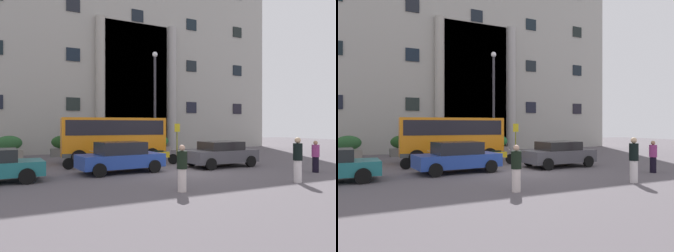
{
  "view_description": "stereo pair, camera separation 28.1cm",
  "coord_description": "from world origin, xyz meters",
  "views": [
    {
      "loc": [
        -7.9,
        -13.83,
        2.28
      ],
      "look_at": [
        1.5,
        4.49,
        2.24
      ],
      "focal_mm": 34.52,
      "sensor_mm": 36.0,
      "label": 1
    },
    {
      "loc": [
        -7.65,
        -13.96,
        2.28
      ],
      "look_at": [
        1.5,
        4.49,
        2.24
      ],
      "focal_mm": 34.52,
      "sensor_mm": 36.0,
      "label": 2
    }
  ],
  "objects": [
    {
      "name": "scooter_by_planter",
      "position": [
        0.31,
        3.04,
        0.46
      ],
      "size": [
        1.95,
        0.64,
        0.89
      ],
      "rotation": [
        0.0,
        0.0,
        -0.2
      ],
      "color": "black",
      "rests_on": "ground_plane"
    },
    {
      "name": "hedge_planter_east",
      "position": [
        -7.52,
        10.59,
        0.76
      ],
      "size": [
        1.75,
        0.78,
        1.58
      ],
      "color": "gray",
      "rests_on": "ground_plane"
    },
    {
      "name": "orange_minibus",
      "position": [
        -1.79,
        5.5,
        1.64
      ],
      "size": [
        6.38,
        3.09,
        2.74
      ],
      "rotation": [
        0.0,
        0.0,
        -0.11
      ],
      "color": "orange",
      "rests_on": "ground_plane"
    },
    {
      "name": "parked_estate_mid",
      "position": [
        -2.82,
        1.11,
        0.75
      ],
      "size": [
        4.14,
        2.26,
        1.48
      ],
      "rotation": [
        0.0,
        0.0,
        0.06
      ],
      "color": "#22409B",
      "rests_on": "ground_plane"
    },
    {
      "name": "bus_stop_sign",
      "position": [
        3.5,
        6.92,
        1.5
      ],
      "size": [
        0.44,
        0.08,
        2.41
      ],
      "color": "olive",
      "rests_on": "ground_plane"
    },
    {
      "name": "hedge_planter_west",
      "position": [
        -4.0,
        10.73,
        0.75
      ],
      "size": [
        1.63,
        0.76,
        1.55
      ],
      "color": "slate",
      "rests_on": "ground_plane"
    },
    {
      "name": "ground_plane",
      "position": [
        0.0,
        0.0,
        -0.06
      ],
      "size": [
        80.0,
        64.0,
        0.12
      ],
      "primitive_type": "cube",
      "color": "#544D53"
    },
    {
      "name": "lamppost_plaza_centre",
      "position": [
        2.45,
        8.54,
        4.58
      ],
      "size": [
        0.4,
        0.4,
        7.9
      ],
      "color": "#353339",
      "rests_on": "ground_plane"
    },
    {
      "name": "pedestrian_man_crossing",
      "position": [
        -2.42,
        -4.21,
        0.81
      ],
      "size": [
        0.36,
        0.36,
        1.62
      ],
      "rotation": [
        0.0,
        0.0,
        5.02
      ],
      "color": "beige",
      "rests_on": "ground_plane"
    },
    {
      "name": "pedestrian_man_red_shirt",
      "position": [
        2.6,
        -4.74,
        0.92
      ],
      "size": [
        0.36,
        0.36,
        1.81
      ],
      "rotation": [
        0.0,
        0.0,
        4.17
      ],
      "color": "silver",
      "rests_on": "ground_plane"
    },
    {
      "name": "pedestrian_woman_with_bag",
      "position": [
        5.62,
        -3.18,
        0.77
      ],
      "size": [
        0.36,
        0.36,
        1.54
      ],
      "rotation": [
        0.0,
        0.0,
        5.33
      ],
      "color": "black",
      "rests_on": "ground_plane"
    },
    {
      "name": "parked_compact_extra",
      "position": [
        2.85,
        0.69,
        0.72
      ],
      "size": [
        3.95,
        2.09,
        1.39
      ],
      "rotation": [
        0.0,
        0.0,
        0.02
      ],
      "color": "#47464C",
      "rests_on": "ground_plane"
    },
    {
      "name": "hedge_planter_entrance_right",
      "position": [
        3.67,
        10.24,
        0.7
      ],
      "size": [
        1.68,
        0.76,
        1.46
      ],
      "color": "gray",
      "rests_on": "ground_plane"
    },
    {
      "name": "office_building_facade",
      "position": [
        0.01,
        17.48,
        9.13
      ],
      "size": [
        35.06,
        9.65,
        18.27
      ],
      "color": "#9D9A93",
      "rests_on": "ground_plane"
    },
    {
      "name": "motorcycle_near_kerb",
      "position": [
        -4.23,
        3.44,
        0.46
      ],
      "size": [
        1.99,
        0.64,
        0.89
      ],
      "rotation": [
        0.0,
        0.0,
        0.19
      ],
      "color": "black",
      "rests_on": "ground_plane"
    },
    {
      "name": "motorcycle_far_end",
      "position": [
        3.88,
        3.44,
        0.46
      ],
      "size": [
        1.96,
        0.55,
        0.89
      ],
      "rotation": [
        0.0,
        0.0,
        -0.1
      ],
      "color": "black",
      "rests_on": "ground_plane"
    }
  ]
}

